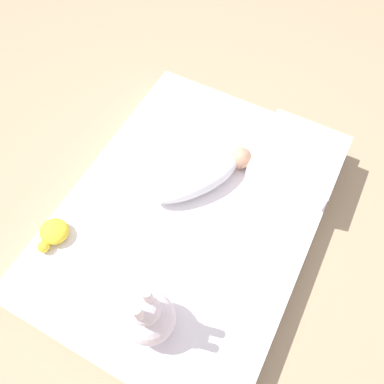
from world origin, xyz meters
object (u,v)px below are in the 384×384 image
at_px(swaddled_baby, 200,176).
at_px(turtle_plush, 53,233).
at_px(bunny_plush, 149,317).
at_px(pillow, 299,158).

bearing_deg(swaddled_baby, turtle_plush, 175.80).
height_order(swaddled_baby, turtle_plush, swaddled_baby).
height_order(bunny_plush, turtle_plush, bunny_plush).
bearing_deg(turtle_plush, pillow, 136.92).
bearing_deg(swaddled_baby, pillow, -14.76).
bearing_deg(bunny_plush, turtle_plush, -101.61).
relative_size(pillow, turtle_plush, 2.40).
relative_size(swaddled_baby, pillow, 1.26).
distance_m(swaddled_baby, bunny_plush, 0.65).
distance_m(bunny_plush, turtle_plush, 0.57).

